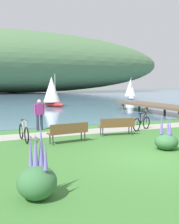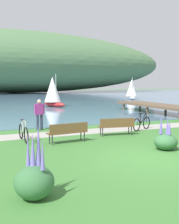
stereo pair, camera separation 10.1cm
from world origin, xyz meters
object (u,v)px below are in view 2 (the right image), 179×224
(bicycle_leaning_near_bench, at_px, (23,132))
(sailboat_nearest_to_shore, at_px, (132,89))
(park_bench_near_camera, at_px, (68,131))
(person_at_shoreline, at_px, (39,113))
(park_bench_further_along, at_px, (117,125))
(bicycle_beside_path, at_px, (142,123))
(sailboat_mid_bay, at_px, (53,91))

(bicycle_leaning_near_bench, relative_size, sailboat_nearest_to_shore, 0.50)
(park_bench_near_camera, xyz_separation_m, bicycle_leaning_near_bench, (-1.73, 1.11, -0.12))
(sailboat_nearest_to_shore, bearing_deg, park_bench_near_camera, -126.36)
(park_bench_near_camera, bearing_deg, person_at_shoreline, 96.07)
(park_bench_near_camera, bearing_deg, park_bench_further_along, 13.65)
(bicycle_leaning_near_bench, height_order, sailboat_nearest_to_shore, sailboat_nearest_to_shore)
(park_bench_further_along, bearing_deg, person_at_shoreline, 136.08)
(person_at_shoreline, xyz_separation_m, sailboat_nearest_to_shore, (20.31, 23.31, 0.73))
(park_bench_near_camera, distance_m, bicycle_leaning_near_bench, 2.06)
(park_bench_near_camera, bearing_deg, sailboat_nearest_to_shore, 53.64)
(park_bench_further_along, height_order, bicycle_beside_path, bicycle_beside_path)
(park_bench_near_camera, height_order, person_at_shoreline, person_at_shoreline)
(park_bench_near_camera, xyz_separation_m, park_bench_further_along, (2.78, 0.68, 0.00))
(park_bench_further_along, height_order, person_at_shoreline, person_at_shoreline)
(bicycle_leaning_near_bench, bearing_deg, person_at_shoreline, 63.06)
(person_at_shoreline, bearing_deg, park_bench_further_along, -43.92)
(sailboat_nearest_to_shore, xyz_separation_m, sailboat_mid_bay, (-15.54, -8.88, 0.02))
(sailboat_nearest_to_shore, bearing_deg, sailboat_mid_bay, -150.26)
(sailboat_mid_bay, bearing_deg, park_bench_further_along, -95.19)
(person_at_shoreline, bearing_deg, bicycle_beside_path, -22.99)
(sailboat_mid_bay, bearing_deg, sailboat_nearest_to_shore, 29.74)
(person_at_shoreline, distance_m, sailboat_mid_bay, 15.22)
(bicycle_beside_path, height_order, sailboat_mid_bay, sailboat_mid_bay)
(person_at_shoreline, bearing_deg, park_bench_near_camera, -83.93)
(bicycle_beside_path, bearing_deg, person_at_shoreline, 157.01)
(park_bench_further_along, distance_m, sailboat_mid_bay, 17.60)
(bicycle_leaning_near_bench, height_order, bicycle_beside_path, same)
(park_bench_near_camera, height_order, park_bench_further_along, same)
(bicycle_beside_path, distance_m, sailboat_nearest_to_shore, 29.68)
(park_bench_near_camera, height_order, bicycle_leaning_near_bench, bicycle_leaning_near_bench)
(bicycle_beside_path, relative_size, person_at_shoreline, 0.95)
(bicycle_leaning_near_bench, bearing_deg, sailboat_nearest_to_shore, 50.15)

